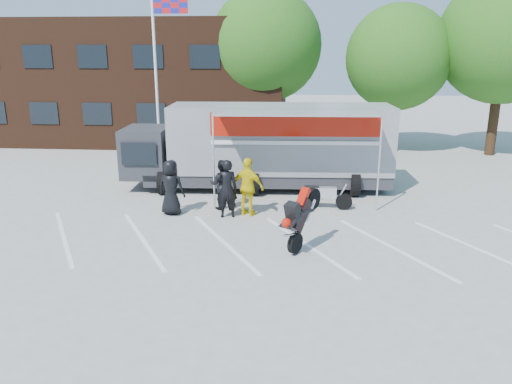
# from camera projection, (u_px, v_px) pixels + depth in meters

# --- Properties ---
(ground) EXTENTS (100.00, 100.00, 0.00)m
(ground) POSITION_uv_depth(u_px,v_px,m) (300.00, 258.00, 13.31)
(ground) COLOR #A5A5A0
(ground) RESTS_ON ground
(parking_bay_lines) EXTENTS (18.09, 13.33, 0.01)m
(parking_bay_lines) POSITION_uv_depth(u_px,v_px,m) (300.00, 244.00, 14.27)
(parking_bay_lines) COLOR white
(parking_bay_lines) RESTS_ON ground
(office_building) EXTENTS (18.00, 8.00, 7.00)m
(office_building) POSITION_uv_depth(u_px,v_px,m) (137.00, 81.00, 30.39)
(office_building) COLOR #402214
(office_building) RESTS_ON ground
(flagpole) EXTENTS (1.61, 0.12, 8.00)m
(flagpole) POSITION_uv_depth(u_px,v_px,m) (161.00, 57.00, 22.00)
(flagpole) COLOR white
(flagpole) RESTS_ON ground
(tree_left) EXTENTS (6.12, 6.12, 8.64)m
(tree_left) POSITION_uv_depth(u_px,v_px,m) (265.00, 46.00, 27.26)
(tree_left) COLOR #382314
(tree_left) RESTS_ON ground
(tree_mid) EXTENTS (5.44, 5.44, 7.68)m
(tree_mid) POSITION_uv_depth(u_px,v_px,m) (398.00, 58.00, 25.91)
(tree_mid) COLOR #382314
(tree_mid) RESTS_ON ground
(tree_right) EXTENTS (6.46, 6.46, 9.12)m
(tree_right) POSITION_uv_depth(u_px,v_px,m) (504.00, 39.00, 24.77)
(tree_right) COLOR #382314
(tree_right) RESTS_ON ground
(transporter_truck) EXTENTS (10.62, 5.47, 3.31)m
(transporter_truck) POSITION_uv_depth(u_px,v_px,m) (267.00, 188.00, 20.03)
(transporter_truck) COLOR gray
(transporter_truck) RESTS_ON ground
(parked_motorcycle) EXTENTS (1.94, 0.69, 1.01)m
(parked_motorcycle) POSITION_uv_depth(u_px,v_px,m) (324.00, 209.00, 17.43)
(parked_motorcycle) COLOR silver
(parked_motorcycle) RESTS_ON ground
(stunt_bike_rider) EXTENTS (1.53, 1.79, 1.92)m
(stunt_bike_rider) POSITION_uv_depth(u_px,v_px,m) (307.00, 247.00, 14.06)
(stunt_bike_rider) COLOR black
(stunt_bike_rider) RESTS_ON ground
(spectator_leather_a) EXTENTS (1.01, 0.76, 1.87)m
(spectator_leather_a) POSITION_uv_depth(u_px,v_px,m) (171.00, 187.00, 16.65)
(spectator_leather_a) COLOR black
(spectator_leather_a) RESTS_ON ground
(spectator_leather_b) EXTENTS (0.81, 0.64, 1.94)m
(spectator_leather_b) POSITION_uv_depth(u_px,v_px,m) (227.00, 189.00, 16.36)
(spectator_leather_b) COLOR black
(spectator_leather_b) RESTS_ON ground
(spectator_leather_c) EXTENTS (0.85, 0.67, 1.75)m
(spectator_leather_c) POSITION_uv_depth(u_px,v_px,m) (222.00, 185.00, 17.21)
(spectator_leather_c) COLOR black
(spectator_leather_c) RESTS_ON ground
(spectator_hivis) EXTENTS (1.25, 0.90, 1.96)m
(spectator_hivis) POSITION_uv_depth(u_px,v_px,m) (248.00, 187.00, 16.52)
(spectator_hivis) COLOR yellow
(spectator_hivis) RESTS_ON ground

